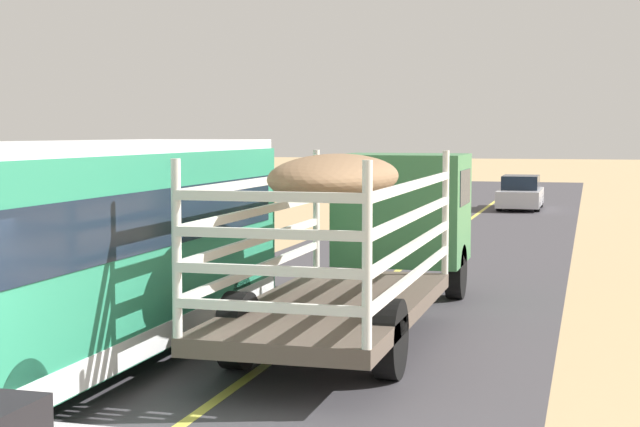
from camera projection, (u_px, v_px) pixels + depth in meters
livestock_truck at (381, 219)px, 17.70m from camera, size 2.53×9.70×3.02m
bus at (75, 249)px, 13.44m from camera, size 2.54×10.00×3.21m
car_far at (520, 194)px, 42.56m from camera, size 1.80×4.40×1.46m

